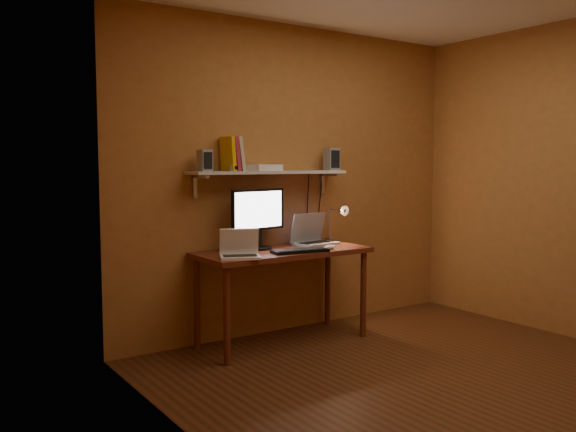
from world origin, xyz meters
TOP-DOWN VIEW (x-y plane):
  - room at (0.00, 0.00)m, footprint 3.44×3.24m
  - desk at (-0.35, 1.28)m, footprint 1.40×0.60m
  - wall_shelf at (-0.35, 1.47)m, footprint 1.40×0.25m
  - monitor at (-0.49, 1.42)m, footprint 0.53×0.26m
  - laptop at (0.03, 1.42)m, footprint 0.38×0.30m
  - netbook at (-0.84, 1.12)m, footprint 0.34×0.30m
  - keyboard at (-0.32, 1.09)m, footprint 0.46×0.21m
  - mouse at (-0.02, 1.10)m, footprint 0.10×0.06m
  - desk_lamp at (0.31, 1.41)m, footprint 0.09×0.23m
  - speaker_left at (-0.94, 1.46)m, footprint 0.10×0.10m
  - speaker_right at (0.29, 1.47)m, footprint 0.11×0.11m
  - books at (-0.69, 1.49)m, footprint 0.15×0.19m
  - shelf_camera at (-0.70, 1.42)m, footprint 0.09×0.04m
  - router at (-0.42, 1.48)m, footprint 0.36×0.29m

SIDE VIEW (x-z plane):
  - desk at x=-0.35m, z-range 0.29..1.04m
  - keyboard at x=-0.32m, z-range 0.75..0.77m
  - mouse at x=-0.02m, z-range 0.75..0.78m
  - netbook at x=-0.84m, z-range 0.70..0.91m
  - laptop at x=0.03m, z-range 0.69..0.95m
  - desk_lamp at x=0.31m, z-range 0.77..1.15m
  - monitor at x=-0.49m, z-range 0.78..1.26m
  - room at x=0.00m, z-range -0.02..2.62m
  - wall_shelf at x=-0.35m, z-range 1.26..1.46m
  - router at x=-0.42m, z-range 1.38..1.43m
  - shelf_camera at x=-0.70m, z-range 1.38..1.43m
  - speaker_left at x=-0.94m, z-range 1.38..1.54m
  - speaker_right at x=0.29m, z-range 1.38..1.57m
  - books at x=-0.69m, z-range 1.37..1.64m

